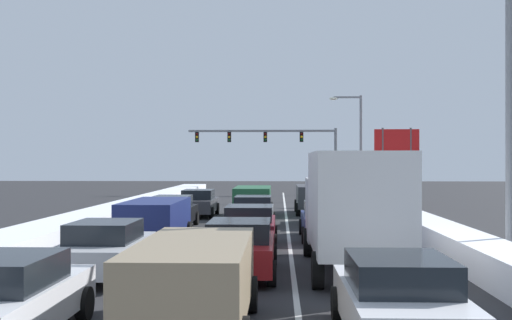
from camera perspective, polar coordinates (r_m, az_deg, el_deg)
The scene contains 24 objects.
ground_plane at distance 27.32m, azimuth -0.69°, elevation -6.65°, with size 143.16×143.16×0.00m, color #28282B.
lane_stripe_between_right_lane_and_center_lane at distance 32.77m, azimuth 2.76°, elevation -5.55°, with size 0.14×60.57×0.01m, color silver.
lane_stripe_between_center_lane_and_left_lane at distance 32.91m, azimuth -3.20°, elevation -5.52°, with size 0.14×60.57×0.01m, color silver.
snow_bank_right_shoulder at distance 33.22m, azimuth 11.97°, elevation -4.71°, with size 1.48×60.57×0.89m, color white.
snow_bank_left_shoulder at distance 33.77m, azimuth -12.22°, elevation -4.67°, with size 2.15×60.57×0.84m, color white.
sedan_white_right_lane_nearest at distance 11.40m, azimuth 12.56°, elevation -12.02°, with size 2.00×4.50×1.51m.
box_truck_right_lane_second at distance 18.21m, azimuth 8.60°, elevation -3.93°, with size 2.53×7.20×3.36m.
sedan_navy_right_lane_third at distance 25.77m, azimuth 6.20°, elevation -5.34°, with size 2.00×4.50×1.51m.
sedan_black_right_lane_fourth at distance 31.45m, azimuth 6.18°, elevation -4.39°, with size 2.00×4.50×1.51m.
suv_charcoal_right_lane_fifth at distance 38.02m, azimuth 5.14°, elevation -3.26°, with size 2.16×4.90×1.67m.
suv_tan_center_lane_nearest at distance 11.78m, azimuth -5.55°, elevation -10.39°, with size 2.16×4.90×1.67m.
sedan_red_center_lane_second at distance 17.57m, azimuth -1.44°, elevation -7.80°, with size 2.00×4.50×1.51m.
sedan_maroon_center_lane_third at distance 23.25m, azimuth -0.59°, elevation -5.91°, with size 2.00×4.50×1.51m.
sedan_gray_center_lane_fourth at distance 29.60m, azimuth -0.25°, elevation -4.66°, with size 2.00×4.50×1.51m.
suv_green_center_lane_fifth at distance 35.74m, azimuth -0.29°, elevation -3.46°, with size 2.16×4.90×1.67m.
sedan_white_left_lane_nearest at distance 12.02m, azimuth -21.47°, elevation -11.40°, with size 2.00×4.50×1.51m.
sedan_silver_left_lane_second at distance 17.78m, azimuth -13.24°, elevation -7.71°, with size 2.00×4.50×1.51m.
suv_navy_left_lane_third at distance 23.90m, azimuth -8.98°, elevation -5.14°, with size 2.16×4.90×1.67m.
sedan_black_left_lane_fourth at distance 30.05m, azimuth -7.45°, elevation -4.59°, with size 2.00×4.50×1.51m.
sedan_charcoal_left_lane_fifth at distance 36.21m, azimuth -5.13°, elevation -3.82°, with size 2.00×4.50×1.51m.
traffic_light_gantry at distance 60.16m, azimuth 2.09°, elevation 1.59°, with size 14.00×0.47×6.20m.
street_lamp_right_near at distance 20.00m, azimuth 20.70°, elevation 5.75°, with size 2.66×0.36×8.67m.
street_lamp_right_mid at distance 52.30m, azimuth 8.94°, elevation 2.00°, with size 2.66×0.36×8.42m.
roadside_sign_right at distance 46.92m, azimuth 12.42°, elevation 1.01°, with size 3.20×0.16×5.50m.
Camera 1 is at (1.32, -5.09, 3.12)m, focal length 44.91 mm.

